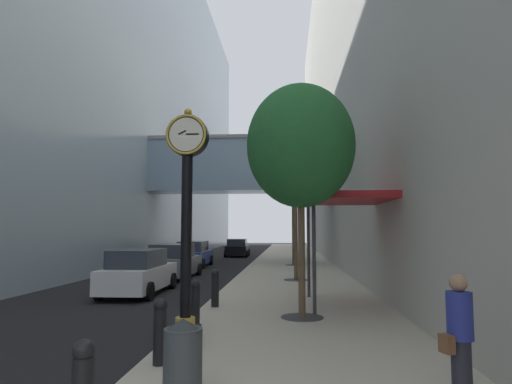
{
  "coord_description": "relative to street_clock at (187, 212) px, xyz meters",
  "views": [
    {
      "loc": [
        2.54,
        -2.11,
        2.38
      ],
      "look_at": [
        0.83,
        21.45,
        4.43
      ],
      "focal_mm": 30.96,
      "sensor_mm": 36.0,
      "label": 1
    }
  ],
  "objects": [
    {
      "name": "trash_bin",
      "position": [
        0.62,
        -2.75,
        -2.06
      ],
      "size": [
        0.53,
        0.53,
        1.05
      ],
      "color": "#383D42",
      "rests_on": "sidewalk_right"
    },
    {
      "name": "storefront_awning",
      "position": [
        3.81,
        4.88,
        0.54
      ],
      "size": [
        2.4,
        3.6,
        3.3
      ],
      "color": "maroon",
      "rests_on": "sidewalk_right"
    },
    {
      "name": "street_tree_near",
      "position": [
        2.38,
        2.88,
        1.86
      ],
      "size": [
        2.87,
        2.87,
        6.13
      ],
      "color": "#333335",
      "rests_on": "sidewalk_right"
    },
    {
      "name": "street_clock",
      "position": [
        0.0,
        0.0,
        0.0
      ],
      "size": [
        0.84,
        0.55,
        4.73
      ],
      "color": "black",
      "rests_on": "sidewalk_right"
    },
    {
      "name": "car_black_near",
      "position": [
        -2.57,
        31.38,
        -1.96
      ],
      "size": [
        2.15,
        4.07,
        1.6
      ],
      "color": "black",
      "rests_on": "ground"
    },
    {
      "name": "building_block_right",
      "position": [
        9.55,
        23.37,
        12.03
      ],
      "size": [
        9.0,
        80.0,
        29.54
      ],
      "color": "#B7B2A8",
      "rests_on": "ground"
    },
    {
      "name": "car_grey_far",
      "position": [
        -3.67,
        13.06,
        -1.92
      ],
      "size": [
        2.19,
        4.41,
        1.69
      ],
      "color": "slate",
      "rests_on": "ground"
    },
    {
      "name": "ground_plane",
      "position": [
        -0.5,
        20.37,
        -2.74
      ],
      "size": [
        110.0,
        110.0,
        0.0
      ],
      "primitive_type": "plane",
      "color": "black",
      "rests_on": "ground"
    },
    {
      "name": "street_tree_mid_far",
      "position": [
        2.38,
        20.11,
        2.75
      ],
      "size": [
        2.58,
        2.58,
        6.86
      ],
      "color": "#333335",
      "rests_on": "sidewalk_right"
    },
    {
      "name": "street_tree_mid_near",
      "position": [
        2.38,
        11.5,
        2.73
      ],
      "size": [
        2.22,
        2.22,
        6.65
      ],
      "color": "#333335",
      "rests_on": "sidewalk_right"
    },
    {
      "name": "bollard_third",
      "position": [
        -0.12,
        1.51,
        -2.03
      ],
      "size": [
        0.24,
        0.24,
        1.09
      ],
      "color": "black",
      "rests_on": "sidewalk_right"
    },
    {
      "name": "car_blue_trailing",
      "position": [
        -4.17,
        20.06,
        -1.93
      ],
      "size": [
        2.02,
        4.71,
        1.66
      ],
      "color": "navy",
      "rests_on": "ground"
    },
    {
      "name": "building_block_left",
      "position": [
        -12.19,
        23.37,
        12.4
      ],
      "size": [
        22.12,
        80.0,
        30.4
      ],
      "color": "#93A8B7",
      "rests_on": "ground"
    },
    {
      "name": "bollard_fourth",
      "position": [
        -0.12,
        4.32,
        -2.03
      ],
      "size": [
        0.24,
        0.24,
        1.09
      ],
      "color": "black",
      "rests_on": "sidewalk_right"
    },
    {
      "name": "pedestrian_walking",
      "position": [
        4.32,
        -2.53,
        -1.74
      ],
      "size": [
        0.51,
        0.44,
        1.65
      ],
      "color": "#23232D",
      "rests_on": "sidewalk_right"
    },
    {
      "name": "car_white_mid",
      "position": [
        -3.55,
        7.59,
        -1.93
      ],
      "size": [
        1.98,
        4.61,
        1.67
      ],
      "color": "silver",
      "rests_on": "ground"
    },
    {
      "name": "bollard_second",
      "position": [
        -0.12,
        -1.3,
        -2.03
      ],
      "size": [
        0.24,
        0.24,
        1.09
      ],
      "color": "black",
      "rests_on": "sidewalk_right"
    },
    {
      "name": "sidewalk_right",
      "position": [
        2.27,
        23.37,
        -2.67
      ],
      "size": [
        5.55,
        80.0,
        0.14
      ],
      "primitive_type": "cube",
      "color": "#BCB29E",
      "rests_on": "ground"
    }
  ]
}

